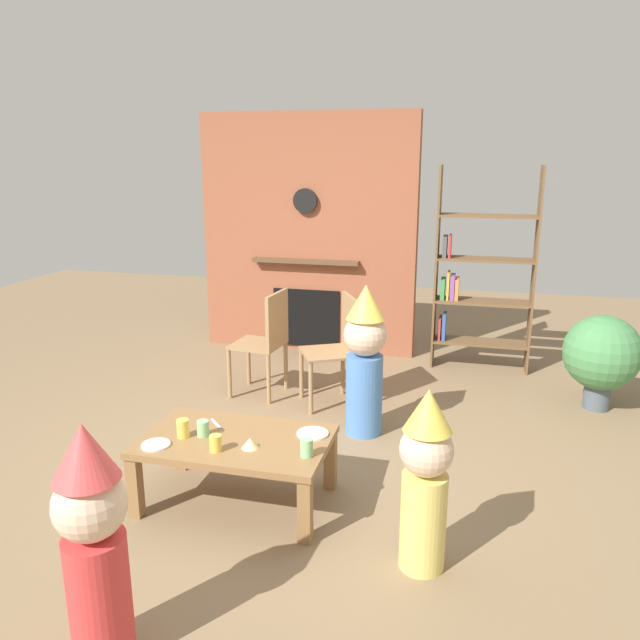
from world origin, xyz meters
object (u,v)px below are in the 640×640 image
Objects in this scene: bookshelf at (476,278)px; dining_chair_left at (267,337)px; paper_cup_far_left at (203,428)px; potted_plant_tall at (602,354)px; child_in_pink at (425,476)px; paper_plate_front at (313,434)px; coffee_table at (236,448)px; paper_cup_center at (216,443)px; paper_cup_near_right at (307,448)px; dining_chair_middle at (339,344)px; paper_cup_near_left at (183,428)px; child_by_the_chairs at (365,357)px; paper_plate_rear at (156,445)px; birthday_cake_slice at (250,443)px; child_with_cone_hat at (93,539)px.

dining_chair_left is (-1.67, -1.18, -0.36)m from bookshelf.
potted_plant_tall is (2.49, 2.03, 0.01)m from paper_cup_far_left.
potted_plant_tall reaches higher than paper_cup_far_left.
paper_plate_front is at bearing -18.61° from child_in_pink.
paper_cup_center is (-0.04, -0.18, 0.11)m from coffee_table.
paper_cup_near_right is at bearing -13.91° from coffee_table.
dining_chair_middle is at bearing 81.28° from coffee_table.
paper_plate_front is (0.46, 0.33, -0.04)m from paper_cup_center.
potted_plant_tall is at bearing 38.65° from paper_cup_near_left.
paper_cup_far_left is at bearing -7.17° from child_by_the_chairs.
paper_cup_center is 0.57m from paper_plate_front.
paper_cup_center is 1.82m from dining_chair_middle.
paper_cup_far_left is (-0.15, 0.16, -0.00)m from paper_cup_center.
paper_cup_near_left reaches higher than paper_plate_front.
child_by_the_chairs reaches higher than paper_cup_near_left.
paper_plate_rear is at bearing -125.25° from paper_cup_near_left.
child_in_pink is at bearing -13.97° from paper_cup_far_left.
paper_plate_rear is 1.63m from child_by_the_chairs.
paper_plate_rear is 0.53m from birthday_cake_slice.
dining_chair_middle is at bearing 80.76° from paper_cup_center.
child_with_cone_hat reaches higher than child_in_pink.
paper_cup_near_right reaches higher than birthday_cake_slice.
bookshelf reaches higher than dining_chair_middle.
potted_plant_tall reaches higher than birthday_cake_slice.
bookshelf is 2.11× the size of dining_chair_left.
paper_cup_near_left is at bearing -168.68° from coffee_table.
coffee_table is 0.18m from birthday_cake_slice.
dining_chair_middle is (-0.17, 1.47, 0.10)m from paper_plate_front.
dining_chair_left is (-0.92, 0.53, -0.08)m from child_by_the_chairs.
paper_cup_far_left reaches higher than paper_plate_rear.
dining_chair_middle is at bearing 96.65° from paper_plate_front.
paper_cup_center reaches higher than paper_plate_rear.
coffee_table is 6.68× the size of paper_plate_rear.
paper_cup_near_left reaches higher than paper_plate_rear.
child_in_pink is at bearing -16.93° from coffee_table.
dining_chair_left is at bearing 95.98° from paper_cup_far_left.
child_by_the_chairs is at bearing 82.05° from paper_plate_front.
bookshelf is 3.09m from paper_cup_near_right.
paper_cup_near_left is at bearing 5.76° from child_in_pink.
paper_cup_far_left is 1.23m from child_with_cone_hat.
dining_chair_left is at bearing 9.75° from child_with_cone_hat.
paper_cup_center is at bearing -136.87° from potted_plant_tall.
paper_cup_near_right is 0.69m from child_in_pink.
child_by_the_chairs is (-0.75, -1.72, -0.29)m from bookshelf.
paper_plate_rear is 0.18× the size of dining_chair_middle.
paper_plate_rear is 1.93m from dining_chair_middle.
paper_plate_rear is (-0.40, -0.20, 0.07)m from coffee_table.
paper_cup_far_left is at bearing -164.68° from paper_plate_front.
child_with_cone_hat reaches higher than paper_plate_rear.
child_by_the_chairs reaches higher than birthday_cake_slice.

